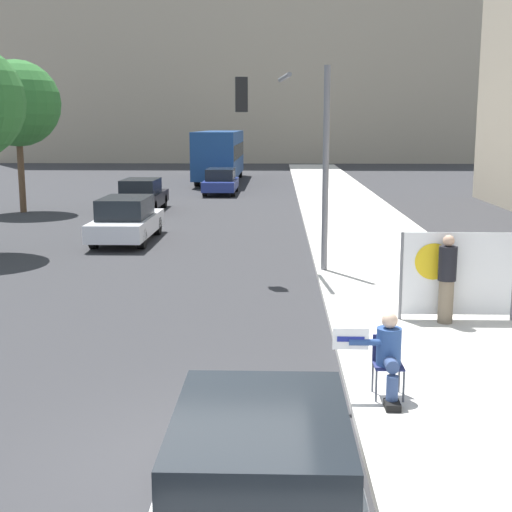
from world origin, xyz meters
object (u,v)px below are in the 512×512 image
at_px(seated_protester, 388,354).
at_px(car_on_road_distant, 221,181).
at_px(car_on_road_midblock, 141,195).
at_px(traffic_light_pole, 293,135).
at_px(car_on_road_nearest, 127,220).
at_px(street_tree_midblock, 17,104).
at_px(jogger_on_sidewalk, 447,278).
at_px(parked_car_curbside, 261,479).
at_px(city_bus_on_road, 220,153).
at_px(protest_banner, 457,274).

height_order(seated_protester, car_on_road_distant, car_on_road_distant).
distance_m(seated_protester, car_on_road_midblock, 23.48).
relative_size(traffic_light_pole, car_on_road_nearest, 1.10).
bearing_deg(street_tree_midblock, jogger_on_sidewalk, -51.09).
height_order(traffic_light_pole, parked_car_curbside, traffic_light_pole).
distance_m(car_on_road_midblock, car_on_road_distant, 8.68).
xyz_separation_m(parked_car_curbside, city_bus_on_road, (-3.83, 42.63, 1.25)).
bearing_deg(protest_banner, jogger_on_sidewalk, -135.90).
distance_m(seated_protester, traffic_light_pole, 9.25).
height_order(car_on_road_distant, street_tree_midblock, street_tree_midblock).
bearing_deg(car_on_road_distant, seated_protester, -81.18).
distance_m(parked_car_curbside, car_on_road_nearest, 17.96).
height_order(traffic_light_pole, car_on_road_nearest, traffic_light_pole).
relative_size(jogger_on_sidewalk, city_bus_on_road, 0.14).
bearing_deg(car_on_road_midblock, jogger_on_sidewalk, -63.19).
bearing_deg(city_bus_on_road, car_on_road_nearest, -92.37).
distance_m(parked_car_curbside, street_tree_midblock, 27.86).
bearing_deg(parked_car_curbside, seated_protester, 64.03).
xyz_separation_m(protest_banner, city_bus_on_road, (-7.38, 35.17, 0.90)).
bearing_deg(city_bus_on_road, street_tree_midblock, -112.87).
bearing_deg(traffic_light_pole, street_tree_midblock, 131.79).
height_order(protest_banner, car_on_road_nearest, protest_banner).
xyz_separation_m(seated_protester, car_on_road_midblock, (-7.61, 22.21, -0.05)).
bearing_deg(parked_car_curbside, car_on_road_nearest, 105.75).
height_order(traffic_light_pole, city_bus_on_road, traffic_light_pole).
xyz_separation_m(traffic_light_pole, city_bus_on_road, (-4.33, 30.51, -1.64)).
xyz_separation_m(jogger_on_sidewalk, traffic_light_pole, (-2.82, 4.89, 2.59)).
relative_size(seated_protester, car_on_road_nearest, 0.26).
height_order(seated_protester, jogger_on_sidewalk, jogger_on_sidewalk).
bearing_deg(car_on_road_distant, traffic_light_pole, -80.64).
height_order(seated_protester, traffic_light_pole, traffic_light_pole).
height_order(car_on_road_nearest, city_bus_on_road, city_bus_on_road).
bearing_deg(car_on_road_distant, jogger_on_sidewalk, -76.47).
xyz_separation_m(jogger_on_sidewalk, street_tree_midblock, (-14.50, 17.97, 3.73)).
distance_m(traffic_light_pole, car_on_road_midblock, 15.21).
distance_m(car_on_road_midblock, street_tree_midblock, 6.59).
height_order(jogger_on_sidewalk, car_on_road_nearest, jogger_on_sidewalk).
relative_size(car_on_road_midblock, car_on_road_distant, 0.98).
distance_m(parked_car_curbside, car_on_road_distant, 33.91).
height_order(car_on_road_midblock, car_on_road_distant, car_on_road_midblock).
relative_size(jogger_on_sidewalk, car_on_road_distant, 0.36).
xyz_separation_m(car_on_road_midblock, city_bus_on_road, (2.13, 17.04, 1.21)).
relative_size(jogger_on_sidewalk, protest_banner, 0.77).
xyz_separation_m(traffic_light_pole, car_on_road_distant, (-3.57, 21.65, -2.87)).
xyz_separation_m(jogger_on_sidewalk, car_on_road_nearest, (-8.20, 10.06, -0.25)).
height_order(protest_banner, traffic_light_pole, traffic_light_pole).
xyz_separation_m(traffic_light_pole, street_tree_midblock, (-11.68, 13.07, 1.14)).
relative_size(parked_car_curbside, street_tree_midblock, 0.64).
relative_size(seated_protester, jogger_on_sidewalk, 0.71).
bearing_deg(car_on_road_nearest, city_bus_on_road, 87.63).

